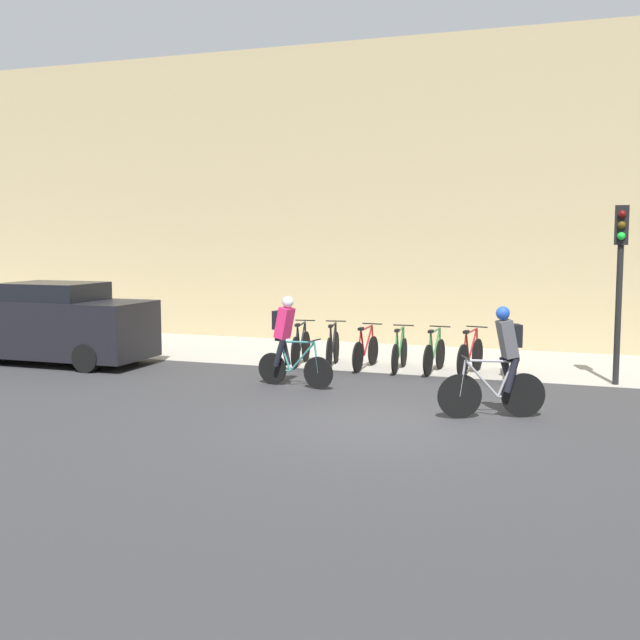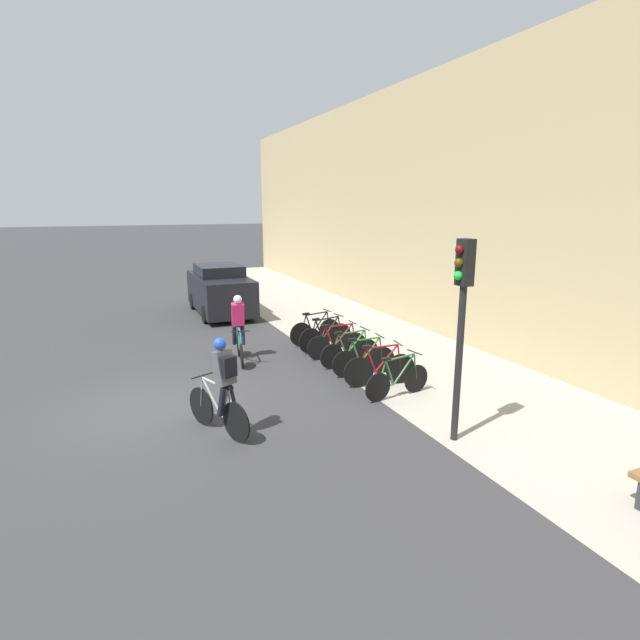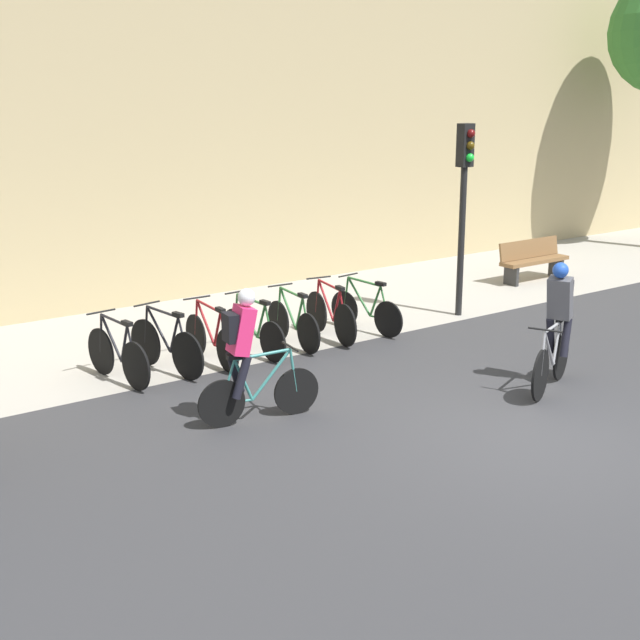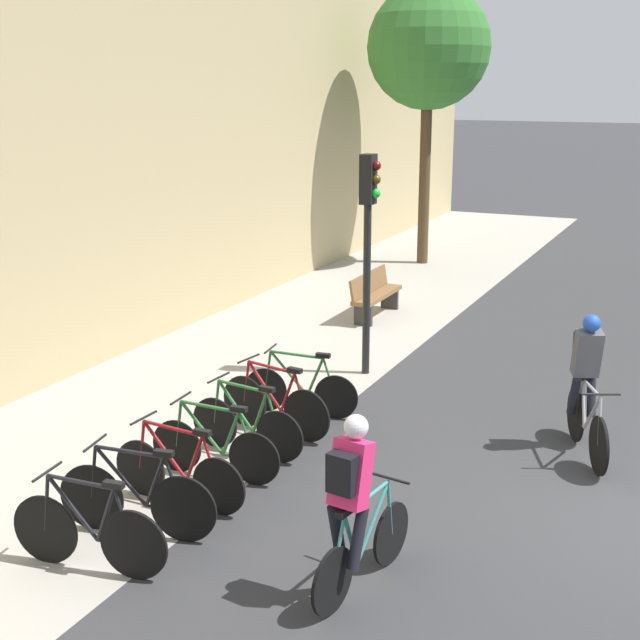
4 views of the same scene
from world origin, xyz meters
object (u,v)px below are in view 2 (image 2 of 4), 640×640
Objects in this scene: cyclist_pink at (239,325)px; parked_bike_2 at (337,344)px; parked_bike_5 at (380,368)px; parked_bike_6 at (397,380)px; parked_bike_4 at (364,359)px; traffic_light_pole at (462,304)px; parked_bike_1 at (326,336)px; cyclist_grey at (222,385)px; parked_car at (220,290)px; parked_bike_3 at (350,351)px; parked_bike_0 at (315,330)px.

cyclist_pink is 1.02× the size of parked_bike_2.
parked_bike_6 is at bearing -0.12° from parked_bike_5.
parked_bike_4 is (1.52, 0.00, 0.00)m from parked_bike_2.
traffic_light_pole reaches higher than parked_bike_2.
parked_bike_5 is (3.05, -0.00, -0.00)m from parked_bike_1.
parked_bike_6 is (0.77, -0.00, -0.03)m from parked_bike_5.
cyclist_grey is 1.08× the size of parked_bike_6.
parked_car reaches higher than cyclist_grey.
parked_bike_4 is at bearing 0.07° from parked_bike_3.
parked_bike_4 reaches higher than parked_bike_2.
cyclist_pink is 2.60m from parked_bike_0.
parked_car reaches higher than cyclist_pink.
traffic_light_pole is (6.68, -0.15, 2.01)m from parked_bike_0.
parked_car is (-9.11, -1.67, 0.48)m from parked_bike_5.
cyclist_pink is 0.41× the size of parked_car.
parked_bike_4 is at bearing -179.98° from parked_bike_5.
cyclist_grey is at bearing -84.70° from parked_bike_6.
cyclist_pink is 4.03m from parked_bike_5.
parked_bike_0 is 0.99× the size of parked_bike_3.
traffic_light_pole is (1.75, 3.66, 1.48)m from cyclist_grey.
parked_car is at bearing 168.15° from cyclist_grey.
parked_bike_2 is at bearing 178.37° from traffic_light_pole.
parked_bike_0 is at bearing 179.97° from parked_bike_6.
parked_bike_4 is (-1.88, 3.81, -0.55)m from cyclist_grey.
parked_bike_0 reaches higher than parked_bike_3.
cyclist_grey reaches higher than parked_bike_4.
parked_bike_4 is 0.47× the size of traffic_light_pole.
parked_bike_6 is (3.05, -0.00, -0.01)m from parked_bike_2.
parked_car is at bearing -169.64° from parked_bike_5.
parked_bike_3 is 0.98× the size of parked_bike_5.
parked_bike_1 is at bearing 180.00° from parked_bike_5.
cyclist_grey is 1.10× the size of parked_bike_4.
parked_bike_1 is (0.10, 2.45, -0.53)m from cyclist_pink.
parked_bike_0 is at bearing 142.31° from cyclist_grey.
parked_bike_5 is at bearing 10.36° from parked_car.
parked_bike_3 is (1.53, -0.00, -0.02)m from parked_bike_1.
cyclist_pink is 0.50× the size of traffic_light_pole.
cyclist_grey reaches higher than cyclist_pink.
parked_bike_2 is at bearing -0.07° from parked_bike_0.
parked_bike_3 is 2.29m from parked_bike_6.
traffic_light_pole is (5.92, -0.15, 2.01)m from parked_bike_1.
traffic_light_pole reaches higher than parked_bike_3.
parked_bike_2 is 1.00× the size of parked_bike_5.
cyclist_grey is 5.14m from parked_bike_2.
parked_bike_0 is (-4.93, 3.81, -0.53)m from cyclist_grey.
parked_bike_3 is at bearing 124.75° from cyclist_grey.
parked_bike_2 is 5.54m from traffic_light_pole.
parked_bike_2 is 0.40× the size of parked_car.
cyclist_grey is at bearing -11.85° from parked_car.
parked_bike_4 is at bearing 11.28° from parked_car.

